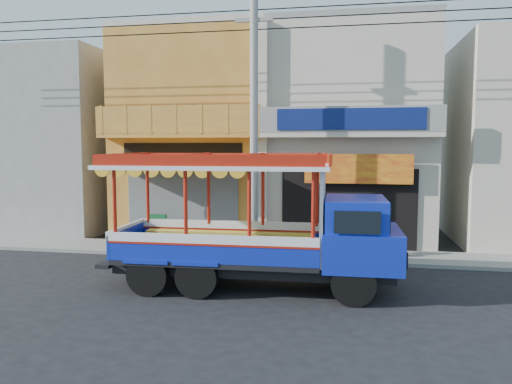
% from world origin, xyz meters
% --- Properties ---
extents(ground, '(90.00, 90.00, 0.00)m').
position_xyz_m(ground, '(0.00, 0.00, 0.00)').
color(ground, black).
rests_on(ground, ground).
extents(sidewalk, '(30.00, 2.00, 0.12)m').
position_xyz_m(sidewalk, '(0.00, 4.00, 0.06)').
color(sidewalk, slate).
rests_on(sidewalk, ground).
extents(shophouse_left, '(6.00, 7.50, 8.24)m').
position_xyz_m(shophouse_left, '(-4.00, 7.96, 4.11)').
color(shophouse_left, '#B96D29').
rests_on(shophouse_left, ground).
extents(shophouse_right, '(6.00, 6.75, 8.24)m').
position_xyz_m(shophouse_right, '(2.00, 7.96, 4.11)').
color(shophouse_right, beige).
rests_on(shophouse_right, ground).
extents(party_pilaster, '(0.35, 0.30, 8.00)m').
position_xyz_m(party_pilaster, '(-1.00, 4.85, 4.00)').
color(party_pilaster, beige).
rests_on(party_pilaster, ground).
extents(filler_building_left, '(6.00, 6.00, 7.60)m').
position_xyz_m(filler_building_left, '(-11.00, 8.00, 3.80)').
color(filler_building_left, gray).
rests_on(filler_building_left, ground).
extents(utility_pole, '(28.00, 0.26, 9.00)m').
position_xyz_m(utility_pole, '(-0.85, 3.30, 5.03)').
color(utility_pole, gray).
rests_on(utility_pole, ground).
extents(songthaew_truck, '(7.51, 2.68, 3.48)m').
position_xyz_m(songthaew_truck, '(0.15, -0.05, 1.68)').
color(songthaew_truck, black).
rests_on(songthaew_truck, ground).
extents(green_sign, '(0.72, 0.38, 1.10)m').
position_xyz_m(green_sign, '(-4.76, 4.37, 0.58)').
color(green_sign, black).
rests_on(green_sign, sidewalk).
extents(potted_plant_b, '(0.51, 0.57, 0.87)m').
position_xyz_m(potted_plant_b, '(3.51, 4.01, 0.56)').
color(potted_plant_b, '#275016').
rests_on(potted_plant_b, sidewalk).
extents(potted_plant_c, '(0.60, 0.60, 0.96)m').
position_xyz_m(potted_plant_c, '(2.86, 4.03, 0.60)').
color(potted_plant_c, '#275016').
rests_on(potted_plant_c, sidewalk).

